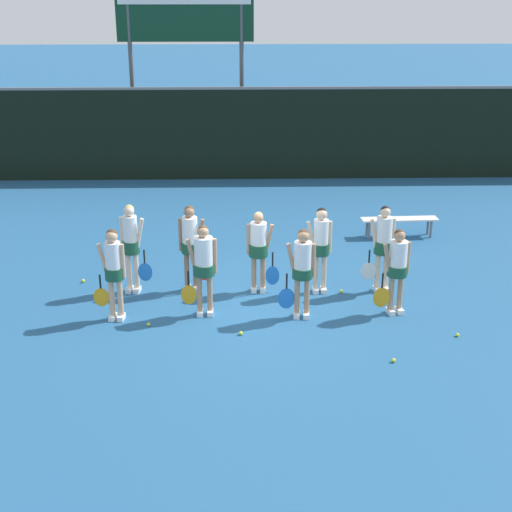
{
  "coord_description": "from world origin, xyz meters",
  "views": [
    {
      "loc": [
        -0.3,
        -12.62,
        5.68
      ],
      "look_at": [
        0.04,
        0.04,
        0.94
      ],
      "focal_mm": 50.0,
      "sensor_mm": 36.0,
      "label": 1
    }
  ],
  "objects": [
    {
      "name": "ground_plane",
      "position": [
        0.0,
        0.0,
        0.0
      ],
      "size": [
        140.0,
        140.0,
        0.0
      ],
      "primitive_type": "plane",
      "color": "#235684"
    },
    {
      "name": "fence_windscreen",
      "position": [
        0.0,
        9.63,
        1.46
      ],
      "size": [
        60.0,
        0.08,
        2.9
      ],
      "color": "black",
      "rests_on": "ground_plane"
    },
    {
      "name": "scoreboard",
      "position": [
        -1.9,
        10.96,
        4.39
      ],
      "size": [
        4.32,
        0.15,
        5.54
      ],
      "color": "#515156",
      "rests_on": "ground_plane"
    },
    {
      "name": "bench_courtside",
      "position": [
        3.64,
        3.83,
        0.4
      ],
      "size": [
        1.88,
        0.45,
        0.47
      ],
      "rotation": [
        0.0,
        0.0,
        0.05
      ],
      "color": "silver",
      "rests_on": "ground_plane"
    },
    {
      "name": "player_0",
      "position": [
        -2.54,
        -0.67,
        1.02
      ],
      "size": [
        0.62,
        0.33,
        1.73
      ],
      "rotation": [
        0.0,
        0.0,
        -0.11
      ],
      "color": "tan",
      "rests_on": "ground_plane"
    },
    {
      "name": "player_1",
      "position": [
        -0.93,
        -0.52,
        1.03
      ],
      "size": [
        0.68,
        0.4,
        1.74
      ],
      "rotation": [
        0.0,
        0.0,
        0.01
      ],
      "color": "tan",
      "rests_on": "ground_plane"
    },
    {
      "name": "player_2",
      "position": [
        0.85,
        -0.67,
        1.01
      ],
      "size": [
        0.67,
        0.37,
        1.7
      ],
      "rotation": [
        0.0,
        0.0,
        -0.1
      ],
      "color": "tan",
      "rests_on": "ground_plane"
    },
    {
      "name": "player_3",
      "position": [
        2.61,
        -0.55,
        0.96
      ],
      "size": [
        0.66,
        0.38,
        1.64
      ],
      "rotation": [
        0.0,
        0.0,
        0.2
      ],
      "color": "tan",
      "rests_on": "ground_plane"
    },
    {
      "name": "player_4",
      "position": [
        -2.4,
        0.6,
        1.06
      ],
      "size": [
        0.61,
        0.34,
        1.8
      ],
      "rotation": [
        0.0,
        0.0,
        -0.18
      ],
      "color": "beige",
      "rests_on": "ground_plane"
    },
    {
      "name": "player_5",
      "position": [
        -1.24,
        0.65,
        1.04
      ],
      "size": [
        0.64,
        0.36,
        1.76
      ],
      "rotation": [
        0.0,
        0.0,
        -0.1
      ],
      "color": "#8C664C",
      "rests_on": "ground_plane"
    },
    {
      "name": "player_6",
      "position": [
        0.11,
        0.55,
        0.97
      ],
      "size": [
        0.65,
        0.37,
        1.65
      ],
      "rotation": [
        0.0,
        0.0,
        -0.04
      ],
      "color": "tan",
      "rests_on": "ground_plane"
    },
    {
      "name": "player_7",
      "position": [
        1.31,
        0.48,
        1.03
      ],
      "size": [
        0.62,
        0.34,
        1.75
      ],
      "rotation": [
        0.0,
        0.0,
        0.01
      ],
      "color": "beige",
      "rests_on": "ground_plane"
    },
    {
      "name": "player_8",
      "position": [
        2.55,
        0.5,
        1.04
      ],
      "size": [
        0.65,
        0.36,
        1.77
      ],
      "rotation": [
        0.0,
        0.0,
        0.12
      ],
      "color": "beige",
      "rests_on": "ground_plane"
    },
    {
      "name": "tennis_ball_0",
      "position": [
        -0.27,
        -1.4,
        0.04
      ],
      "size": [
        0.07,
        0.07,
        0.07
      ],
      "primitive_type": "sphere",
      "color": "#CCE033",
      "rests_on": "ground_plane"
    },
    {
      "name": "tennis_ball_1",
      "position": [
        3.52,
        -1.56,
        0.03
      ],
      "size": [
        0.06,
        0.06,
        0.06
      ],
      "primitive_type": "sphere",
      "color": "#CCE033",
      "rests_on": "ground_plane"
    },
    {
      "name": "tennis_ball_2",
      "position": [
        -1.93,
        -1.0,
        0.03
      ],
      "size": [
        0.06,
        0.06,
        0.06
      ],
      "primitive_type": "sphere",
      "color": "#CCE033",
      "rests_on": "ground_plane"
    },
    {
      "name": "tennis_ball_3",
      "position": [
        -3.06,
        0.08,
        0.04
      ],
      "size": [
        0.07,
        0.07,
        0.07
      ],
      "primitive_type": "sphere",
      "color": "#CCE033",
      "rests_on": "ground_plane"
    },
    {
      "name": "tennis_ball_4",
      "position": [
        0.33,
        1.27,
        0.04
      ],
      "size": [
        0.07,
        0.07,
        0.07
      ],
      "primitive_type": "sphere",
      "color": "#CCE033",
      "rests_on": "ground_plane"
    },
    {
      "name": "tennis_ball_5",
      "position": [
        3.01,
        1.45,
        0.03
      ],
      "size": [
        0.07,
        0.07,
        0.07
      ],
      "primitive_type": "sphere",
      "color": "#CCE033",
      "rests_on": "ground_plane"
    },
    {
      "name": "tennis_ball_6",
      "position": [
        2.21,
        -2.44,
        0.04
      ],
      "size": [
        0.07,
        0.07,
        0.07
      ],
      "primitive_type": "sphere",
      "color": "#CCE033",
      "rests_on": "ground_plane"
    },
    {
      "name": "tennis_ball_7",
      "position": [
        2.96,
        1.61,
        0.03
      ],
      "size": [
        0.07,
        0.07,
        0.07
      ],
      "primitive_type": "sphere",
      "color": "#CCE033",
      "rests_on": "ground_plane"
    },
    {
      "name": "tennis_ball_8",
      "position": [
        -3.51,
        1.09,
        0.04
      ],
      "size": [
        0.07,
        0.07,
        0.07
      ],
      "primitive_type": "sphere",
      "color": "#CCE033",
      "rests_on": "ground_plane"
    },
    {
      "name": "tennis_ball_9",
      "position": [
        1.76,
        0.4,
        0.04
      ],
      "size": [
        0.07,
        0.07,
        0.07
      ],
      "primitive_type": "sphere",
      "color": "#CCE033",
      "rests_on": "ground_plane"
    }
  ]
}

